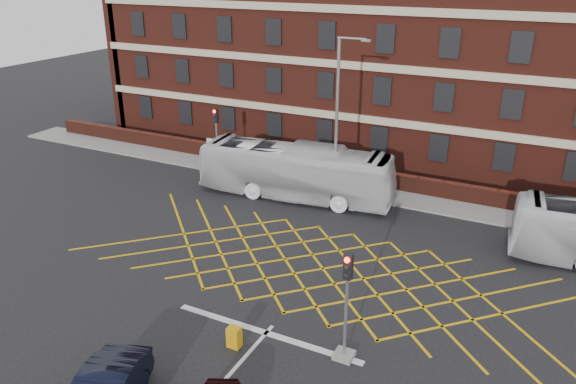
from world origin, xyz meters
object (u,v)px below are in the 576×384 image
at_px(traffic_light_near, 346,317).
at_px(utility_cabinet, 234,337).
at_px(direction_signs, 214,149).
at_px(traffic_light_far, 217,145).
at_px(street_lamp, 337,150).
at_px(bus_left, 296,172).

bearing_deg(traffic_light_near, utility_cabinet, -162.17).
xyz_separation_m(traffic_light_near, direction_signs, (-15.39, 14.69, -0.39)).
distance_m(traffic_light_near, direction_signs, 21.28).
distance_m(traffic_light_far, direction_signs, 0.49).
distance_m(street_lamp, direction_signs, 10.15).
bearing_deg(bus_left, traffic_light_near, -152.55).
xyz_separation_m(traffic_light_near, traffic_light_far, (-15.09, 14.63, 0.00)).
relative_size(traffic_light_near, direction_signs, 1.94).
bearing_deg(street_lamp, traffic_light_near, -66.23).
xyz_separation_m(traffic_light_near, street_lamp, (-5.63, 12.78, 1.62)).
relative_size(traffic_light_near, street_lamp, 0.44).
xyz_separation_m(street_lamp, direction_signs, (-9.76, 1.90, -2.00)).
distance_m(traffic_light_far, street_lamp, 9.78).
bearing_deg(direction_signs, traffic_light_far, -10.89).
height_order(bus_left, utility_cabinet, bus_left).
height_order(traffic_light_near, utility_cabinet, traffic_light_near).
relative_size(bus_left, street_lamp, 1.23).
bearing_deg(traffic_light_far, direction_signs, 169.11).
distance_m(traffic_light_near, traffic_light_far, 21.02).
distance_m(traffic_light_near, street_lamp, 14.06).
height_order(traffic_light_far, street_lamp, street_lamp).
relative_size(bus_left, traffic_light_far, 2.77).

